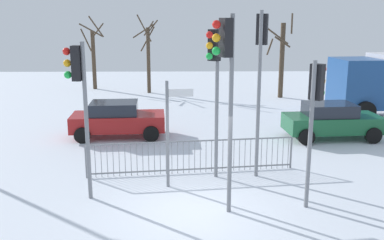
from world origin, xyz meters
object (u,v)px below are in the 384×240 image
at_px(traffic_light_rear_left, 214,69).
at_px(traffic_light_mid_right, 79,86).
at_px(traffic_light_foreground_left, 226,71).
at_px(car_green_mid, 331,120).
at_px(traffic_light_mid_left, 261,57).
at_px(direction_sign_post, 170,129).
at_px(bare_tree_centre, 148,55).
at_px(bare_tree_right, 94,56).
at_px(traffic_light_foreground_right, 315,101).
at_px(bare_tree_left, 281,58).
at_px(car_red_far, 117,119).

relative_size(traffic_light_rear_left, traffic_light_mid_right, 1.09).
bearing_deg(traffic_light_foreground_left, car_green_mid, -58.51).
xyz_separation_m(traffic_light_mid_left, traffic_light_rear_left, (-1.40, -0.27, -0.31)).
height_order(traffic_light_mid_right, direction_sign_post, traffic_light_mid_right).
height_order(bare_tree_centre, bare_tree_right, bare_tree_centre).
bearing_deg(direction_sign_post, traffic_light_rear_left, 20.04).
xyz_separation_m(traffic_light_foreground_right, bare_tree_centre, (-5.64, 17.98, -0.35)).
xyz_separation_m(traffic_light_mid_right, car_green_mid, (8.72, 5.96, -2.35)).
relative_size(traffic_light_foreground_left, bare_tree_centre, 0.98).
bearing_deg(traffic_light_mid_right, traffic_light_rear_left, -64.56).
distance_m(traffic_light_mid_left, bare_tree_right, 19.27).
relative_size(direction_sign_post, car_green_mid, 0.80).
bearing_deg(bare_tree_right, bare_tree_left, -16.27).
bearing_deg(traffic_light_mid_left, car_red_far, 158.02).
relative_size(traffic_light_mid_right, bare_tree_centre, 0.84).
bearing_deg(car_green_mid, traffic_light_rear_left, -142.50).
height_order(traffic_light_mid_left, bare_tree_left, bare_tree_left).
bearing_deg(traffic_light_foreground_right, traffic_light_rear_left, -177.00).
height_order(traffic_light_mid_left, car_green_mid, traffic_light_mid_left).
relative_size(traffic_light_foreground_left, bare_tree_left, 0.97).
bearing_deg(direction_sign_post, bare_tree_right, 100.37).
distance_m(traffic_light_mid_right, direction_sign_post, 2.80).
height_order(traffic_light_foreground_left, traffic_light_mid_left, traffic_light_mid_left).
distance_m(bare_tree_centre, bare_tree_right, 4.19).
bearing_deg(car_red_far, bare_tree_right, 101.52).
relative_size(traffic_light_mid_left, bare_tree_centre, 1.00).
distance_m(traffic_light_foreground_right, bare_tree_centre, 18.85).
xyz_separation_m(traffic_light_foreground_right, car_green_mid, (2.71, 6.53, -2.04)).
height_order(car_green_mid, bare_tree_centre, bare_tree_centre).
distance_m(traffic_light_mid_left, traffic_light_mid_right, 5.35).
height_order(traffic_light_rear_left, traffic_light_mid_right, traffic_light_rear_left).
relative_size(traffic_light_rear_left, car_green_mid, 1.18).
relative_size(car_green_mid, bare_tree_centre, 0.77).
bearing_deg(car_green_mid, traffic_light_mid_left, -135.17).
distance_m(traffic_light_mid_left, car_red_far, 7.44).
bearing_deg(direction_sign_post, traffic_light_foreground_left, -58.88).
bearing_deg(traffic_light_mid_left, bare_tree_right, 136.61).
relative_size(traffic_light_mid_left, traffic_light_mid_right, 1.19).
xyz_separation_m(traffic_light_mid_left, traffic_light_foreground_right, (1.00, -2.33, -0.88)).
bearing_deg(traffic_light_foreground_left, bare_tree_left, -39.49).
distance_m(bare_tree_left, bare_tree_centre, 8.51).
xyz_separation_m(car_red_far, bare_tree_right, (-3.45, 12.63, 1.54)).
bearing_deg(car_green_mid, traffic_light_mid_right, -149.41).
height_order(traffic_light_foreground_right, bare_tree_centre, bare_tree_centre).
xyz_separation_m(traffic_light_rear_left, car_green_mid, (5.10, 4.47, -2.61)).
distance_m(traffic_light_rear_left, bare_tree_left, 14.87).
relative_size(traffic_light_foreground_left, car_green_mid, 1.26).
bearing_deg(traffic_light_foreground_left, bare_tree_centre, -12.46).
distance_m(traffic_light_mid_right, bare_tree_right, 19.33).
bearing_deg(car_red_far, bare_tree_centre, 84.05).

